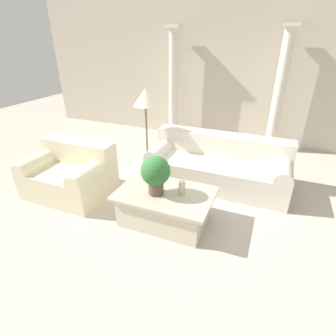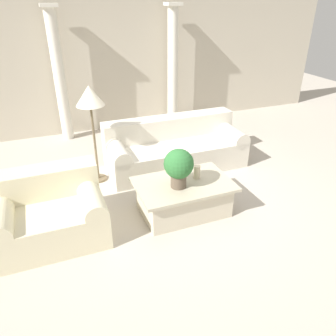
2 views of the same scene
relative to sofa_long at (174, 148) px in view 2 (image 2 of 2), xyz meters
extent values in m
plane|color=#BCB2A3|center=(-0.33, -1.02, -0.33)|extent=(16.00, 16.00, 0.00)
cube|color=beige|center=(-0.33, 2.26, 1.27)|extent=(10.00, 0.06, 3.20)
cube|color=beige|center=(0.00, -0.06, -0.11)|extent=(2.33, 0.95, 0.45)
cube|color=beige|center=(0.00, 0.25, 0.30)|extent=(2.33, 0.33, 0.37)
cylinder|color=beige|center=(-1.02, -0.06, 0.15)|extent=(0.28, 0.95, 0.28)
cylinder|color=beige|center=(1.02, -0.06, 0.15)|extent=(0.28, 0.95, 0.28)
cube|color=beige|center=(-2.13, -1.26, -0.11)|extent=(1.28, 0.95, 0.45)
cube|color=beige|center=(-2.13, -0.96, 0.30)|extent=(1.28, 0.33, 0.37)
cylinder|color=beige|center=(-2.63, -1.26, 0.15)|extent=(0.28, 0.95, 0.28)
cylinder|color=beige|center=(-1.63, -1.26, 0.15)|extent=(0.28, 0.95, 0.28)
cube|color=beige|center=(-0.42, -1.34, -0.12)|extent=(1.12, 0.74, 0.41)
cube|color=#BCB398|center=(-0.42, -1.34, 0.10)|extent=(1.28, 0.84, 0.04)
cylinder|color=brown|center=(-0.52, -1.40, 0.21)|extent=(0.20, 0.20, 0.17)
sphere|color=#2D6B33|center=(-0.52, -1.40, 0.45)|extent=(0.38, 0.38, 0.38)
cylinder|color=beige|center=(-0.20, -1.28, 0.21)|extent=(0.09, 0.09, 0.18)
cylinder|color=brown|center=(-1.34, -0.02, -0.32)|extent=(0.26, 0.26, 0.03)
cylinder|color=brown|center=(-1.34, -0.02, 0.30)|extent=(0.04, 0.04, 1.21)
cone|color=beige|center=(-1.34, -0.02, 1.05)|extent=(0.42, 0.42, 0.29)
cylinder|color=silver|center=(-1.60, 1.96, 0.91)|extent=(0.22, 0.22, 2.48)
cube|color=silver|center=(-1.60, 1.96, 2.17)|extent=(0.31, 0.31, 0.06)
cylinder|color=silver|center=(0.76, 1.96, 0.91)|extent=(0.22, 0.22, 2.48)
cube|color=silver|center=(0.76, 1.96, 2.17)|extent=(0.31, 0.31, 0.06)
camera|label=1|loc=(0.75, -4.06, 1.98)|focal=28.00mm
camera|label=2|loc=(-1.98, -4.75, 2.32)|focal=35.00mm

